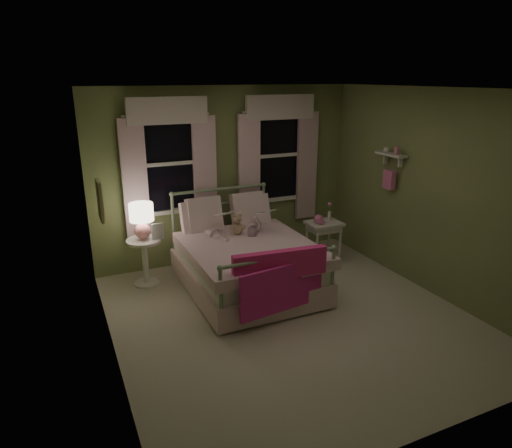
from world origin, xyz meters
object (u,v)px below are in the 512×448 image
teddy_bear (237,226)px  child_left (214,214)px  table_lamp (142,218)px  bed (245,261)px  child_right (252,210)px  nightstand_right (324,229)px  nightstand_left (145,256)px

teddy_bear → child_left: bearing=150.5°
teddy_bear → table_lamp: bearing=162.5°
bed → child_right: child_right is taller
teddy_bear → bed: bearing=-90.0°
nightstand_right → table_lamp: bearing=172.2°
nightstand_right → nightstand_left: bearing=172.2°
bed → child_left: size_ratio=2.66×
teddy_bear → nightstand_right: 1.42m
nightstand_left → nightstand_right: 2.63m
bed → nightstand_right: (1.40, 0.29, 0.17)m
child_right → child_left: bearing=26.0°
bed → teddy_bear: bed is taller
child_left → child_right: 0.56m
bed → nightstand_left: (-1.20, 0.64, 0.03)m
nightstand_right → teddy_bear: bearing=-179.0°
child_right → nightstand_left: (-1.48, 0.22, -0.52)m
bed → child_right: 0.75m
teddy_bear → child_right: bearing=29.5°
teddy_bear → nightstand_left: teddy_bear is taller
table_lamp → bed: bearing=-28.2°
bed → nightstand_right: 1.44m
bed → child_right: (0.28, 0.42, 0.56)m
teddy_bear → nightstand_right: size_ratio=0.46×
child_right → nightstand_right: 1.19m
table_lamp → nightstand_right: table_lamp is taller
bed → table_lamp: (-1.20, 0.64, 0.57)m
teddy_bear → nightstand_left: size_ratio=0.46×
nightstand_left → table_lamp: table_lamp is taller
nightstand_left → nightstand_right: bearing=-7.8°
bed → child_right: bearing=56.4°
bed → child_left: 0.76m
child_left → teddy_bear: size_ratio=2.57×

